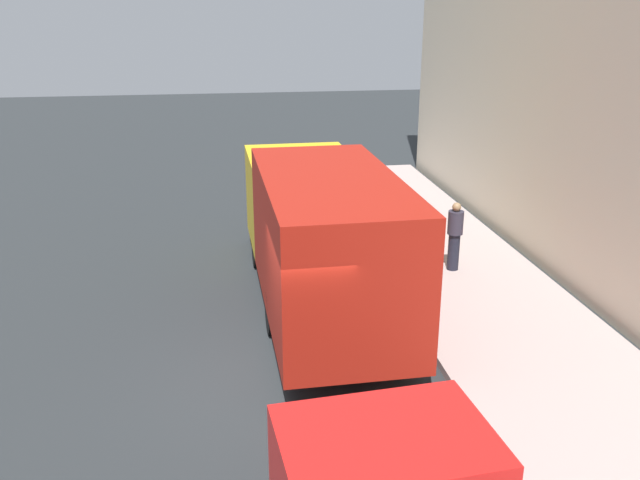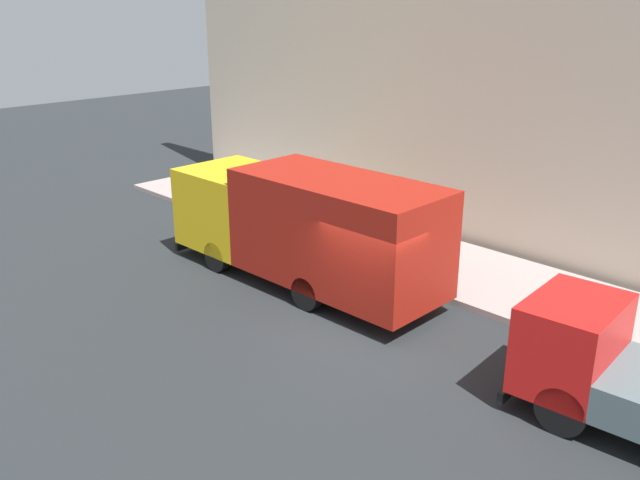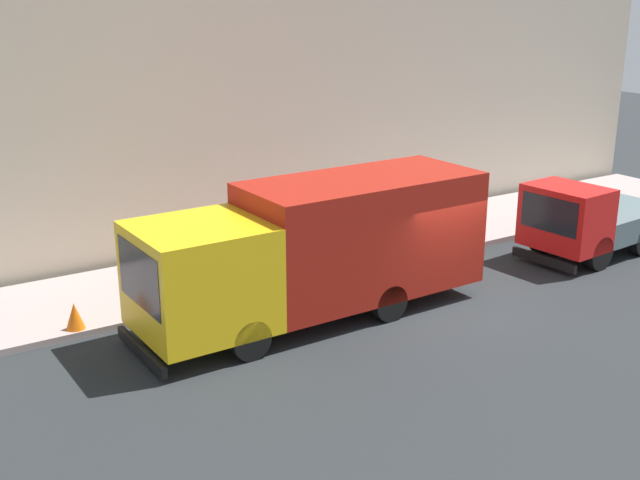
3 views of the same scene
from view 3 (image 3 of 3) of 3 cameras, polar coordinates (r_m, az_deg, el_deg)
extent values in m
plane|color=#232729|center=(19.32, 9.62, -4.78)|extent=(80.00, 80.00, 0.00)
cube|color=#A18F8B|center=(22.90, 1.43, -0.72)|extent=(3.80, 30.00, 0.16)
cube|color=beige|center=(23.79, -1.81, 15.21)|extent=(0.50, 30.00, 12.58)
cube|color=yellow|center=(16.62, -8.68, -2.68)|extent=(2.58, 2.71, 2.27)
cube|color=black|center=(16.06, -12.97, -2.63)|extent=(2.13, 0.10, 1.27)
cube|color=maroon|center=(18.57, 2.99, 0.44)|extent=(2.63, 5.72, 2.73)
cube|color=black|center=(16.64, -12.85, -7.87)|extent=(2.43, 0.16, 0.24)
cylinder|color=black|center=(16.34, -5.11, -7.20)|extent=(0.32, 0.88, 0.88)
cylinder|color=black|center=(18.18, -8.50, -4.70)|extent=(0.32, 0.88, 0.88)
cylinder|color=black|center=(18.20, 5.02, -4.54)|extent=(0.32, 0.88, 0.88)
cylinder|color=black|center=(19.86, 1.02, -2.54)|extent=(0.32, 0.88, 0.88)
cube|color=red|center=(22.68, 17.43, 1.60)|extent=(2.27, 1.72, 1.73)
cube|color=black|center=(22.03, 16.33, 1.80)|extent=(1.80, 0.21, 0.97)
cube|color=#506468|center=(24.77, 20.61, 1.39)|extent=(2.41, 3.45, 0.73)
cube|color=black|center=(22.34, 15.93, -1.40)|extent=(2.07, 0.29, 0.24)
cylinder|color=black|center=(22.68, 19.58, -0.90)|extent=(0.38, 0.97, 0.95)
cylinder|color=black|center=(23.68, 15.88, 0.22)|extent=(0.38, 0.97, 0.95)
cylinder|color=black|center=(25.35, 18.78, 1.07)|extent=(0.38, 0.97, 0.95)
cylinder|color=black|center=(20.66, -7.78, -1.38)|extent=(0.38, 0.38, 0.91)
cylinder|color=#2B2835|center=(20.44, -7.86, 0.57)|extent=(0.51, 0.51, 0.56)
sphere|color=olive|center=(20.33, -7.91, 1.60)|extent=(0.21, 0.21, 0.21)
cone|color=orange|center=(18.16, -17.38, -5.28)|extent=(0.42, 0.42, 0.60)
camera|label=1|loc=(25.56, 29.21, 13.11)|focal=37.31mm
camera|label=2|loc=(21.82, 52.22, 11.58)|focal=38.27mm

